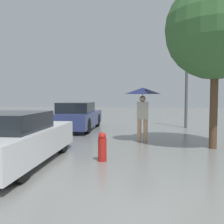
% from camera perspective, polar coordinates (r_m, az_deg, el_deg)
% --- Properties ---
extents(pedestrian, '(1.21, 1.21, 1.82)m').
position_cam_1_polar(pedestrian, '(8.42, 7.03, 3.55)').
color(pedestrian, tan).
rests_on(pedestrian, ground_plane).
extents(parked_car_nearest, '(1.86, 3.86, 1.17)m').
position_cam_1_polar(parked_car_nearest, '(6.13, -22.44, -5.76)').
color(parked_car_nearest, silver).
rests_on(parked_car_nearest, ground_plane).
extents(parked_car_farthest, '(1.65, 4.00, 1.25)m').
position_cam_1_polar(parked_car_farthest, '(11.53, -7.99, -1.07)').
color(parked_car_farthest, navy).
rests_on(parked_car_farthest, ground_plane).
extents(tree, '(2.86, 2.86, 4.87)m').
position_cam_1_polar(tree, '(8.03, 22.62, 17.02)').
color(tree, brown).
rests_on(tree, ground_plane).
extents(street_lamp, '(0.28, 0.28, 4.18)m').
position_cam_1_polar(street_lamp, '(12.53, 16.70, 7.68)').
color(street_lamp, '#515456').
rests_on(street_lamp, ground_plane).
extents(fire_hydrant, '(0.20, 0.20, 0.68)m').
position_cam_1_polar(fire_hydrant, '(5.92, -2.25, -7.97)').
color(fire_hydrant, '#B21E19').
rests_on(fire_hydrant, ground_plane).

